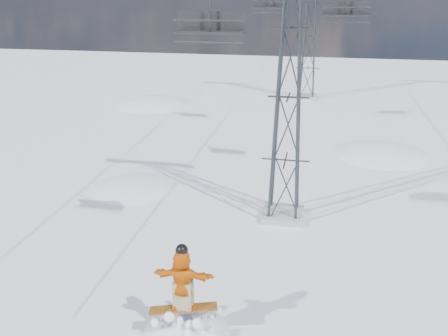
{
  "coord_description": "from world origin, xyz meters",
  "views": [
    {
      "loc": [
        2.11,
        -12.35,
        9.94
      ],
      "look_at": [
        -1.08,
        3.82,
        3.78
      ],
      "focal_mm": 40.0,
      "sensor_mm": 36.0,
      "label": 1
    }
  ],
  "objects": [
    {
      "name": "lift_chair_near",
      "position": [
        -1.4,
        3.28,
        8.7
      ],
      "size": [
        2.16,
        0.62,
        2.68
      ],
      "color": "black",
      "rests_on": "ground"
    },
    {
      "name": "lift_chair_mid",
      "position": [
        3.0,
        12.34,
        8.71
      ],
      "size": [
        2.15,
        0.62,
        2.67
      ],
      "color": "black",
      "rests_on": "ground"
    },
    {
      "name": "lift_tower_near",
      "position": [
        0.8,
        8.0,
        5.47
      ],
      "size": [
        5.2,
        1.8,
        11.43
      ],
      "color": "#999999",
      "rests_on": "ground"
    },
    {
      "name": "lift_chair_far",
      "position": [
        -1.4,
        20.77,
        8.63
      ],
      "size": [
        2.23,
        0.64,
        2.77
      ],
      "color": "black",
      "rests_on": "ground"
    },
    {
      "name": "ground",
      "position": [
        0.0,
        0.0,
        0.0
      ],
      "size": [
        120.0,
        120.0,
        0.0
      ],
      "primitive_type": "plane",
      "color": "white",
      "rests_on": "ground"
    },
    {
      "name": "lift_tower_far",
      "position": [
        0.8,
        33.0,
        5.47
      ],
      "size": [
        5.2,
        1.8,
        11.43
      ],
      "color": "#999999",
      "rests_on": "ground"
    },
    {
      "name": "snow_terrain",
      "position": [
        -4.77,
        21.24,
        -9.59
      ],
      "size": [
        39.0,
        37.0,
        22.0
      ],
      "color": "white",
      "rests_on": "ground"
    }
  ]
}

